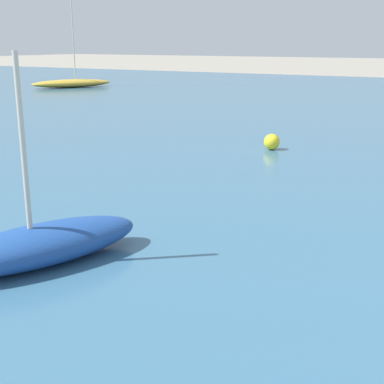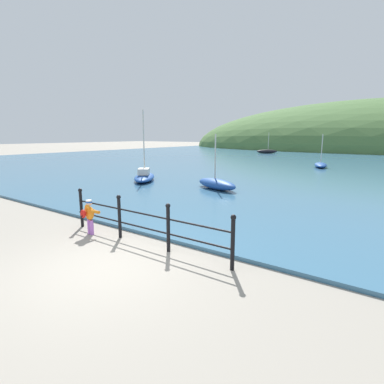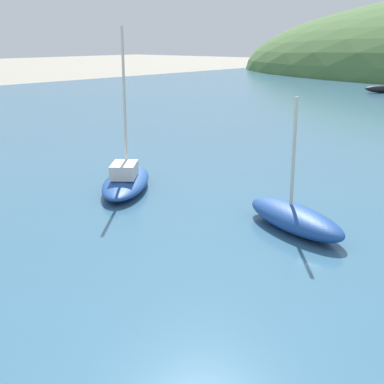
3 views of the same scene
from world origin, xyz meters
The scene contains 9 objects.
ground_plane centered at (0.00, 0.00, 0.00)m, with size 200.00×200.00×0.00m, color gray.
water centered at (0.00, 32.00, 0.05)m, with size 80.00×60.00×0.10m, color #386684.
far_hillside centered at (0.00, 67.97, 0.00)m, with size 82.48×45.36×19.63m.
iron_railing centered at (-0.33, 1.50, 0.64)m, with size 5.37×0.12×1.21m.
child_in_coat centered at (-2.12, 1.18, 0.61)m, with size 0.41×0.55×1.00m.
boat_far_left centered at (-7.69, 9.05, 0.37)m, with size 3.00×3.41×4.18m.
boat_twin_mast centered at (-2.68, 9.13, 0.37)m, with size 2.95×1.92×2.77m.
boat_far_right centered at (-12.17, 39.62, 0.41)m, with size 2.90×2.72×3.12m.
boat_blue_hull centered at (-0.87, 23.30, 0.32)m, with size 1.74×3.12×2.78m.
Camera 2 is at (5.05, -3.80, 2.80)m, focal length 28.00 mm.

